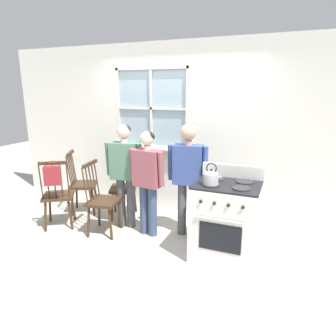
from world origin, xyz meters
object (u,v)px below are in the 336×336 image
Objects in this scene: person_adult_right at (188,170)px; stove at (226,220)px; chair_near_stove at (82,185)px; kettle at (211,177)px; chair_near_wall at (102,201)px; chair_center_cluster at (125,188)px; person_elderly_left at (125,167)px; handbag at (52,175)px; chair_by_window at (58,196)px; potted_plant at (142,143)px; person_teen_center at (148,175)px.

person_adult_right reaches higher than stove.
chair_near_stove is 2.44m from kettle.
chair_near_wall is at bearing -152.07° from chair_near_stove.
chair_center_cluster is at bearing 161.23° from stove.
handbag is (-0.79, -0.57, -0.06)m from person_elderly_left.
chair_by_window is 0.95× the size of stove.
chair_near_stove is 1.20m from potted_plant.
person_elderly_left is 1.61m from stove.
stove is (2.44, 0.09, 0.00)m from chair_by_window.
person_adult_right is 0.85m from stove.
chair_center_cluster is at bearing -10.69° from chair_near_wall.
chair_near_stove is at bearing 175.81° from person_teen_center.
chair_center_cluster is 0.95× the size of stove.
chair_by_window is at bearing -69.98° from chair_center_cluster.
person_adult_right is at bearing 29.49° from person_teen_center.
person_elderly_left reaches higher than chair_near_stove.
chair_by_window and chair_center_cluster have the same top height.
stove is 0.59m from kettle.
chair_by_window is at bearing -159.97° from person_teen_center.
person_elderly_left reaches higher than stove.
stove is (1.73, 0.03, 0.00)m from chair_near_wall.
chair_center_cluster is 1.13m from handbag.
chair_by_window is 4.15× the size of kettle.
potted_plant is at bearing 65.16° from handbag.
potted_plant is (-0.15, 0.83, 0.20)m from person_elderly_left.
person_adult_right reaches higher than person_teen_center.
stove is at bearing -38.53° from person_adult_right.
person_adult_right is at bearing 161.75° from chair_by_window.
person_teen_center is at bearing -166.76° from person_adult_right.
kettle is 2.16m from handbag.
person_teen_center is 0.54m from person_adult_right.
chair_near_stove is 1.06m from person_elderly_left.
kettle reaches higher than stove.
stove is (0.61, -0.37, -0.47)m from person_adult_right.
chair_by_window is 1.56m from potted_plant.
chair_center_cluster is 0.83m from person_teen_center.
chair_by_window is 0.45m from handbag.
chair_near_wall is at bearing -168.19° from person_adult_right.
person_teen_center is 4.73× the size of handbag.
kettle is 0.80× the size of handbag.
handbag is at bearing 90.00° from chair_by_window.
stove is (2.46, -0.48, 0.00)m from chair_near_stove.
chair_near_wall is at bearing -23.77° from chair_center_cluster.
chair_near_stove is 0.71× the size of person_teen_center.
chair_near_wall is 0.57m from person_elderly_left.
potted_plant reaches higher than chair_center_cluster.
stove is at bearing 7.17° from handbag.
chair_near_wall is 1.66m from kettle.
chair_center_cluster is 0.68× the size of person_elderly_left.
handbag is at bearing -114.84° from potted_plant.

